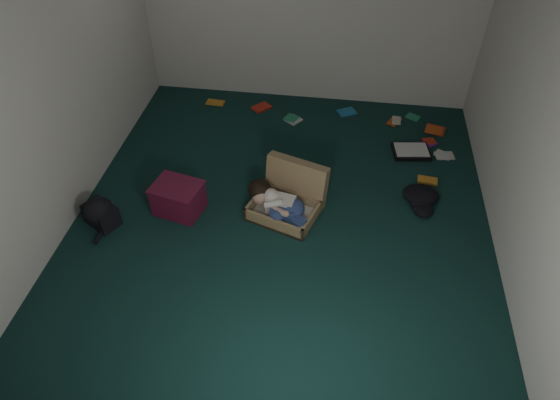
# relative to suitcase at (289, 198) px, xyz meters

# --- Properties ---
(floor) EXTENTS (4.50, 4.50, 0.00)m
(floor) POSITION_rel_suitcase_xyz_m (-0.05, -0.12, -0.14)
(floor) COLOR #102E2A
(floor) RESTS_ON ground
(wall_front) EXTENTS (4.50, 0.00, 4.50)m
(wall_front) POSITION_rel_suitcase_xyz_m (-0.05, -2.37, 1.16)
(wall_front) COLOR silver
(wall_front) RESTS_ON ground
(wall_left) EXTENTS (0.00, 4.50, 4.50)m
(wall_left) POSITION_rel_suitcase_xyz_m (-2.05, -0.12, 1.16)
(wall_left) COLOR silver
(wall_left) RESTS_ON ground
(wall_right) EXTENTS (0.00, 4.50, 4.50)m
(wall_right) POSITION_rel_suitcase_xyz_m (1.95, -0.12, 1.16)
(wall_right) COLOR silver
(wall_right) RESTS_ON ground
(suitcase) EXTENTS (0.80, 0.79, 0.47)m
(suitcase) POSITION_rel_suitcase_xyz_m (0.00, 0.00, 0.00)
(suitcase) COLOR #A28659
(suitcase) RESTS_ON floor
(person) EXTENTS (0.63, 0.48, 0.29)m
(person) POSITION_rel_suitcase_xyz_m (-0.09, -0.14, 0.04)
(person) COLOR white
(person) RESTS_ON suitcase
(maroon_bin) EXTENTS (0.53, 0.45, 0.32)m
(maroon_bin) POSITION_rel_suitcase_xyz_m (-1.07, -0.18, 0.02)
(maroon_bin) COLOR maroon
(maroon_bin) RESTS_ON floor
(backpack) EXTENTS (0.49, 0.46, 0.23)m
(backpack) POSITION_rel_suitcase_xyz_m (-1.75, -0.46, -0.02)
(backpack) COLOR black
(backpack) RESTS_ON floor
(clothing_pile) EXTENTS (0.50, 0.45, 0.13)m
(clothing_pile) POSITION_rel_suitcase_xyz_m (1.25, 0.24, -0.07)
(clothing_pile) COLOR black
(clothing_pile) RESTS_ON floor
(paper_tray) EXTENTS (0.44, 0.36, 0.06)m
(paper_tray) POSITION_rel_suitcase_xyz_m (1.25, 1.09, -0.11)
(paper_tray) COLOR black
(paper_tray) RESTS_ON floor
(book_scatter) EXTENTS (2.99, 1.43, 0.02)m
(book_scatter) POSITION_rel_suitcase_xyz_m (0.70, 1.51, -0.13)
(book_scatter) COLOR orange
(book_scatter) RESTS_ON floor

